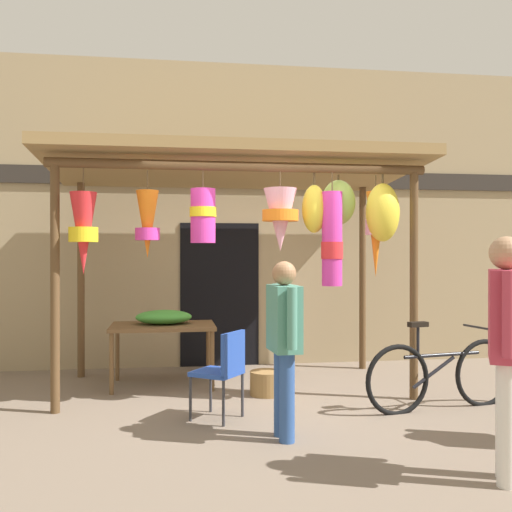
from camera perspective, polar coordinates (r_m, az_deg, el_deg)
ground_plane at (r=6.30m, az=0.80°, el=-14.24°), size 30.00×30.00×0.00m
shop_facade at (r=8.37m, az=-1.71°, el=4.01°), size 10.16×0.29×4.25m
market_stall_canopy at (r=6.69m, az=-1.13°, el=6.77°), size 4.23×2.20×2.73m
display_table at (r=7.09m, az=-9.08°, el=-7.21°), size 1.22×0.83×0.73m
flower_heap_on_table at (r=7.10m, az=-8.88°, el=-5.90°), size 0.67×0.47×0.17m
folding_chair at (r=5.62m, az=-3.17°, el=-10.75°), size 0.56×0.56×0.84m
wicker_basket_by_table at (r=6.65m, az=1.09°, el=-12.29°), size 0.38×0.38×0.26m
parked_bicycle at (r=6.30m, az=17.67°, el=-11.00°), size 1.73×0.49×0.92m
vendor_in_orange at (r=5.00m, az=2.76°, el=-7.73°), size 0.25×0.59×1.51m
shopper_by_bananas at (r=4.40m, az=23.23°, el=-7.24°), size 0.38×0.53×1.69m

